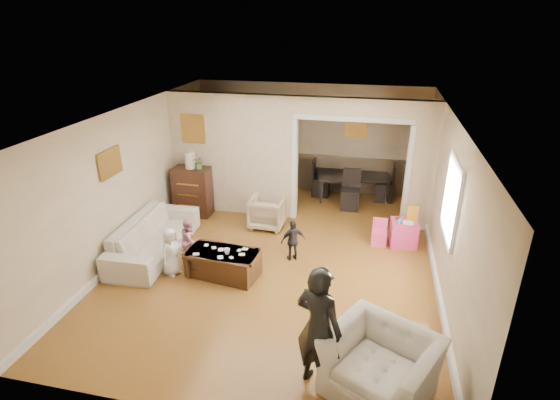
% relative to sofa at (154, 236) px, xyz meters
% --- Properties ---
extents(floor, '(7.00, 7.00, 0.00)m').
position_rel_sofa_xyz_m(floor, '(2.25, 0.30, -0.33)').
color(floor, '#A06729').
rests_on(floor, ground).
extents(partition_left, '(2.75, 0.18, 2.60)m').
position_rel_sofa_xyz_m(partition_left, '(0.87, 2.10, 0.97)').
color(partition_left, beige).
rests_on(partition_left, ground).
extents(partition_right, '(0.55, 0.18, 2.60)m').
position_rel_sofa_xyz_m(partition_right, '(4.72, 2.10, 0.97)').
color(partition_right, beige).
rests_on(partition_right, ground).
extents(partition_header, '(2.22, 0.18, 0.35)m').
position_rel_sofa_xyz_m(partition_header, '(3.35, 2.10, 2.09)').
color(partition_header, beige).
rests_on(partition_header, partition_right).
extents(window_pane, '(0.03, 0.95, 1.10)m').
position_rel_sofa_xyz_m(window_pane, '(4.98, -0.10, 1.22)').
color(window_pane, white).
rests_on(window_pane, ground).
extents(framed_art_partition, '(0.45, 0.03, 0.55)m').
position_rel_sofa_xyz_m(framed_art_partition, '(0.05, 2.00, 1.52)').
color(framed_art_partition, brown).
rests_on(framed_art_partition, partition_left).
extents(framed_art_sofa_wall, '(0.03, 0.55, 0.40)m').
position_rel_sofa_xyz_m(framed_art_sofa_wall, '(-0.46, -0.30, 1.47)').
color(framed_art_sofa_wall, brown).
extents(framed_art_alcove, '(0.45, 0.03, 0.55)m').
position_rel_sofa_xyz_m(framed_art_alcove, '(3.35, 3.74, 1.37)').
color(framed_art_alcove, brown).
extents(sofa, '(0.95, 2.30, 0.67)m').
position_rel_sofa_xyz_m(sofa, '(0.00, 0.00, 0.00)').
color(sofa, beige).
rests_on(sofa, ground).
extents(armchair_back, '(0.70, 0.72, 0.64)m').
position_rel_sofa_xyz_m(armchair_back, '(1.76, 1.49, -0.01)').
color(armchair_back, tan).
rests_on(armchair_back, ground).
extents(armchair_front, '(1.51, 1.44, 0.76)m').
position_rel_sofa_xyz_m(armchair_front, '(4.07, -2.41, 0.05)').
color(armchair_front, beige).
rests_on(armchair_front, ground).
extents(dresser, '(0.78, 0.44, 1.07)m').
position_rel_sofa_xyz_m(dresser, '(0.04, 1.73, 0.20)').
color(dresser, black).
rests_on(dresser, ground).
extents(table_lamp, '(0.22, 0.22, 0.36)m').
position_rel_sofa_xyz_m(table_lamp, '(0.04, 1.73, 0.92)').
color(table_lamp, beige).
rests_on(table_lamp, dresser).
extents(potted_plant, '(0.26, 0.23, 0.29)m').
position_rel_sofa_xyz_m(potted_plant, '(0.24, 1.73, 0.88)').
color(potted_plant, '#4D7735').
rests_on(potted_plant, dresser).
extents(coffee_table, '(1.26, 0.76, 0.44)m').
position_rel_sofa_xyz_m(coffee_table, '(1.48, -0.45, -0.11)').
color(coffee_table, '#3C2413').
rests_on(coffee_table, ground).
extents(coffee_cup, '(0.12, 0.12, 0.10)m').
position_rel_sofa_xyz_m(coffee_cup, '(1.58, -0.50, 0.16)').
color(coffee_cup, white).
rests_on(coffee_cup, coffee_table).
extents(play_table, '(0.52, 0.52, 0.47)m').
position_rel_sofa_xyz_m(play_table, '(4.48, 1.30, -0.10)').
color(play_table, '#EC3E85').
rests_on(play_table, ground).
extents(cereal_box, '(0.20, 0.08, 0.30)m').
position_rel_sofa_xyz_m(cereal_box, '(4.60, 1.40, 0.29)').
color(cereal_box, yellow).
rests_on(cereal_box, play_table).
extents(cyan_cup, '(0.08, 0.08, 0.08)m').
position_rel_sofa_xyz_m(cyan_cup, '(4.38, 1.25, 0.18)').
color(cyan_cup, '#24B4B1').
rests_on(cyan_cup, play_table).
extents(toy_block, '(0.10, 0.09, 0.05)m').
position_rel_sofa_xyz_m(toy_block, '(4.36, 1.42, 0.16)').
color(toy_block, red).
rests_on(toy_block, play_table).
extents(play_bowl, '(0.22, 0.22, 0.05)m').
position_rel_sofa_xyz_m(play_bowl, '(4.53, 1.18, 0.16)').
color(play_bowl, white).
rests_on(play_bowl, play_table).
extents(dining_table, '(1.84, 1.25, 0.59)m').
position_rel_sofa_xyz_m(dining_table, '(3.36, 3.42, -0.04)').
color(dining_table, black).
rests_on(dining_table, ground).
extents(adult_person, '(0.69, 0.59, 1.60)m').
position_rel_sofa_xyz_m(adult_person, '(3.35, -2.44, 0.47)').
color(adult_person, black).
rests_on(adult_person, ground).
extents(child_kneel_a, '(0.39, 0.48, 0.84)m').
position_rel_sofa_xyz_m(child_kneel_a, '(0.63, -0.60, 0.09)').
color(child_kneel_a, white).
rests_on(child_kneel_a, ground).
extents(child_kneel_b, '(0.39, 0.46, 0.84)m').
position_rel_sofa_xyz_m(child_kneel_b, '(0.78, -0.15, 0.09)').
color(child_kneel_b, pink).
rests_on(child_kneel_b, ground).
extents(child_toddler, '(0.48, 0.39, 0.77)m').
position_rel_sofa_xyz_m(child_toddler, '(2.53, 0.30, 0.05)').
color(child_toddler, black).
rests_on(child_toddler, ground).
extents(craft_papers, '(0.85, 0.45, 0.00)m').
position_rel_sofa_xyz_m(craft_papers, '(1.49, -0.45, 0.11)').
color(craft_papers, white).
rests_on(craft_papers, coffee_table).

